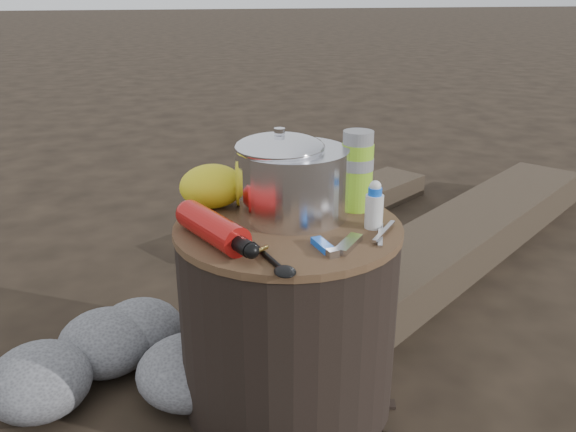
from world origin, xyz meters
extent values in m
plane|color=black|center=(0.00, 0.00, 0.00)|extent=(60.00, 60.00, 0.00)
cylinder|color=black|center=(0.00, 0.00, 0.23)|extent=(0.50, 0.50, 0.46)
cube|color=#3C3124|center=(0.90, 0.71, 0.07)|extent=(1.55, 1.21, 0.14)
cube|color=#3C3124|center=(0.45, 1.12, 0.05)|extent=(1.13, 0.83, 0.10)
cylinder|color=silver|center=(0.02, 0.06, 0.54)|extent=(0.25, 0.25, 0.15)
cylinder|color=silver|center=(-0.01, 0.05, 0.56)|extent=(0.19, 0.19, 0.19)
cylinder|color=#92D628|center=(0.18, 0.06, 0.55)|extent=(0.07, 0.07, 0.18)
cylinder|color=black|center=(0.12, 0.15, 0.52)|extent=(0.08, 0.08, 0.12)
ellipsoid|color=yellow|center=(-0.15, 0.15, 0.51)|extent=(0.15, 0.12, 0.10)
cube|color=#0E1259|center=(-0.01, 0.19, 0.52)|extent=(0.10, 0.04, 0.12)
cube|color=blue|center=(0.04, -0.14, 0.47)|extent=(0.04, 0.09, 0.02)
cube|color=#B6B6BB|center=(0.09, -0.15, 0.47)|extent=(0.08, 0.09, 0.01)
cylinder|color=silver|center=(0.18, -0.06, 0.51)|extent=(0.04, 0.04, 0.09)
camera|label=1|loc=(-0.29, -1.18, 0.95)|focal=37.19mm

